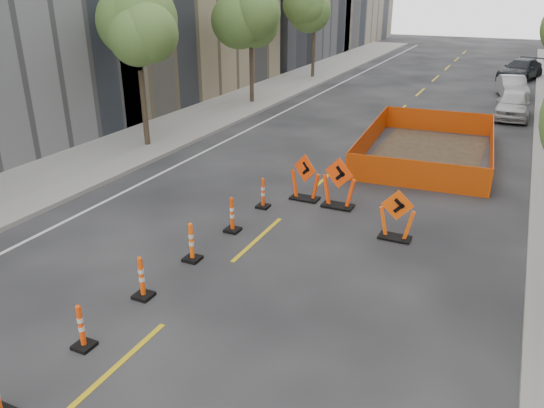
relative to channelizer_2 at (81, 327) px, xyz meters
The scene contains 17 objects.
ground_plane 2.07m from the channelizer_2, 61.51° to the left, with size 140.00×140.00×0.00m, color black.
sidewalk_left 15.95m from the channelizer_2, 120.27° to the left, with size 4.00×90.00×0.15m, color gray.
tree_l_b 14.50m from the channelizer_2, 122.29° to the left, with size 2.80×2.80×5.95m.
tree_l_c 23.36m from the channelizer_2, 108.86° to the left, with size 2.80×2.80×5.95m.
tree_l_d 32.88m from the channelizer_2, 103.18° to the left, with size 2.80×2.80×5.95m.
channelizer_2 is the anchor object (origin of this frame).
channelizer_3 1.97m from the channelizer_2, 92.14° to the left, with size 0.41×0.41×1.05m, color #E74709, non-canonical shape.
channelizer_4 3.93m from the channelizer_2, 90.40° to the left, with size 0.42×0.42×1.06m, color #FC580A, non-canonical shape.
channelizer_5 5.89m from the channelizer_2, 89.31° to the left, with size 0.42×0.42×1.06m, color #DE3E09, non-canonical shape.
channelizer_6 7.86m from the channelizer_2, 89.31° to the left, with size 0.40×0.40×1.00m, color #E33F09, non-canonical shape.
chevron_sign_left 9.13m from the channelizer_2, 83.39° to the left, with size 1.05×0.63×1.58m, color #F5400A, non-canonical shape.
chevron_sign_center 9.19m from the channelizer_2, 75.80° to the left, with size 1.11×0.67×1.67m, color #FF410A, non-canonical shape.
chevron_sign_right 8.64m from the channelizer_2, 59.05° to the left, with size 0.99×0.59×1.48m, color #FF520A, non-canonical shape.
safety_fence 16.22m from the channelizer_2, 76.24° to the left, with size 4.89×8.33×1.04m, color #E0570B, non-canonical shape.
parked_car_near 25.44m from the channelizer_2, 74.72° to the left, with size 1.70×4.21×1.44m, color silver.
parked_car_mid 30.97m from the channelizer_2, 78.02° to the left, with size 1.41×4.03×1.33m, color #9D9DA2.
parked_car_far 38.28m from the channelizer_2, 79.96° to the left, with size 2.06×5.08×1.47m, color black.
Camera 1 is at (6.04, -7.95, 6.66)m, focal length 35.00 mm.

